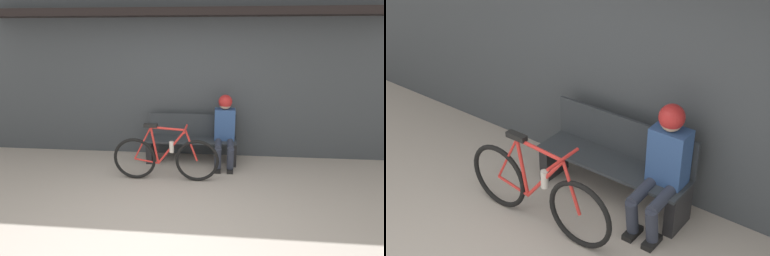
{
  "view_description": "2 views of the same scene",
  "coord_description": "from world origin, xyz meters",
  "views": [
    {
      "loc": [
        0.6,
        -2.83,
        2.1
      ],
      "look_at": [
        0.17,
        1.83,
        0.69
      ],
      "focal_mm": 28.0,
      "sensor_mm": 36.0,
      "label": 1
    },
    {
      "loc": [
        2.45,
        -1.56,
        3.23
      ],
      "look_at": [
        -0.05,
        1.76,
        0.87
      ],
      "focal_mm": 50.0,
      "sensor_mm": 36.0,
      "label": 2
    }
  ],
  "objects": [
    {
      "name": "ground_plane",
      "position": [
        0.0,
        0.0,
        0.0
      ],
      "size": [
        24.0,
        24.0,
        0.0
      ],
      "primitive_type": "plane",
      "color": "#ADA399"
    },
    {
      "name": "storefront_wall",
      "position": [
        0.0,
        2.47,
        1.66
      ],
      "size": [
        12.0,
        0.56,
        3.2
      ],
      "color": "#3D4247",
      "rests_on": "ground_plane"
    },
    {
      "name": "park_bench_near",
      "position": [
        0.14,
        2.11,
        0.38
      ],
      "size": [
        1.55,
        0.42,
        0.83
      ],
      "color": "#2D3338",
      "rests_on": "ground_plane"
    },
    {
      "name": "bicycle",
      "position": [
        -0.18,
        1.33,
        0.36
      ],
      "size": [
        1.62,
        0.4,
        0.89
      ],
      "color": "black",
      "rests_on": "ground_plane"
    },
    {
      "name": "person_seated",
      "position": [
        0.71,
        2.0,
        0.69
      ],
      "size": [
        0.34,
        0.61,
        1.21
      ],
      "color": "#2D3342",
      "rests_on": "ground_plane"
    }
  ]
}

